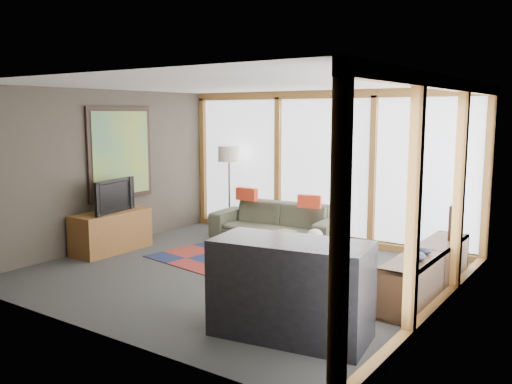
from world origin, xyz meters
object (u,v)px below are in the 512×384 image
Objects in this scene: coffee_table at (305,257)px; tv_console at (111,232)px; floor_lamp at (229,189)px; bookshelf at (427,272)px; television at (110,196)px; bar_counter at (291,289)px; sofa at (276,222)px.

tv_console is at bearing -166.90° from coffee_table.
floor_lamp is 3.00m from coffee_table.
coffee_table is at bearing -179.30° from bookshelf.
television is at bearing -166.79° from coffee_table.
coffee_table is at bearing 106.63° from bar_counter.
television is 4.31m from bar_counter.
floor_lamp is at bearing 125.28° from bar_counter.
floor_lamp is at bearing -26.23° from television.
floor_lamp reaches higher than coffee_table.
floor_lamp is 4.50m from bookshelf.
bar_counter is at bearing -45.52° from floor_lamp.
tv_console is (-4.86, -0.76, 0.04)m from bookshelf.
tv_console is (-0.65, -2.28, -0.48)m from floor_lamp.
television reaches higher than coffee_table.
floor_lamp reaches higher than tv_console.
sofa is 3.35m from bookshelf.
television reaches higher than tv_console.
sofa is 0.98× the size of bookshelf.
bar_counter is (2.32, -3.36, 0.16)m from sofa.
bookshelf is (4.21, -1.52, -0.52)m from floor_lamp.
bar_counter is at bearing -16.87° from tv_console.
floor_lamp is at bearing 167.19° from sofa.
bookshelf is at bearing 8.84° from tv_console.
floor_lamp is 4.96m from bar_counter.
sofa is at bearing 115.40° from bar_counter.
sofa is 1.68× the size of coffee_table.
coffee_table is at bearing -31.65° from floor_lamp.
floor_lamp reaches higher than bookshelf.
bar_counter is at bearing -59.86° from sofa.
television reaches higher than bookshelf.
television is 0.60× the size of bar_counter.
floor_lamp is at bearing 148.35° from coffee_table.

